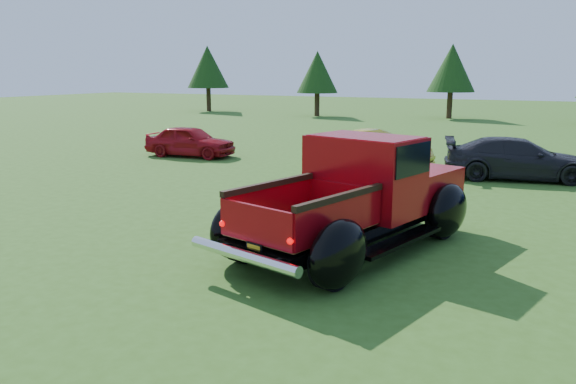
{
  "coord_description": "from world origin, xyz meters",
  "views": [
    {
      "loc": [
        4.0,
        -8.69,
        3.12
      ],
      "look_at": [
        -0.32,
        0.2,
        1.0
      ],
      "focal_mm": 35.0,
      "sensor_mm": 36.0,
      "label": 1
    }
  ],
  "objects_px": {
    "show_car_red": "(190,141)",
    "show_car_grey": "(518,159)",
    "show_car_yellow": "(375,149)",
    "tree_far_west": "(208,67)",
    "tree_mid_left": "(452,68)",
    "pickup_truck": "(364,193)",
    "tree_west": "(317,72)"
  },
  "relations": [
    {
      "from": "tree_mid_left",
      "to": "pickup_truck",
      "type": "bearing_deg",
      "value": -82.65
    },
    {
      "from": "tree_west",
      "to": "show_car_yellow",
      "type": "distance_m",
      "value": 22.52
    },
    {
      "from": "show_car_grey",
      "to": "pickup_truck",
      "type": "bearing_deg",
      "value": 153.82
    },
    {
      "from": "tree_mid_left",
      "to": "show_car_grey",
      "type": "height_order",
      "value": "tree_mid_left"
    },
    {
      "from": "tree_far_west",
      "to": "pickup_truck",
      "type": "relative_size",
      "value": 0.9
    },
    {
      "from": "show_car_grey",
      "to": "tree_mid_left",
      "type": "bearing_deg",
      "value": 3.19
    },
    {
      "from": "tree_west",
      "to": "tree_far_west",
      "type": "bearing_deg",
      "value": 174.29
    },
    {
      "from": "tree_west",
      "to": "show_car_grey",
      "type": "relative_size",
      "value": 1.09
    },
    {
      "from": "show_car_yellow",
      "to": "show_car_grey",
      "type": "xyz_separation_m",
      "value": [
        4.44,
        -0.18,
        0.0
      ]
    },
    {
      "from": "tree_west",
      "to": "show_car_yellow",
      "type": "height_order",
      "value": "tree_west"
    },
    {
      "from": "show_car_red",
      "to": "show_car_grey",
      "type": "height_order",
      "value": "show_car_grey"
    },
    {
      "from": "tree_west",
      "to": "show_car_grey",
      "type": "distance_m",
      "value": 25.05
    },
    {
      "from": "pickup_truck",
      "to": "show_car_yellow",
      "type": "relative_size",
      "value": 1.55
    },
    {
      "from": "show_car_red",
      "to": "pickup_truck",
      "type": "bearing_deg",
      "value": -134.05
    },
    {
      "from": "pickup_truck",
      "to": "show_car_grey",
      "type": "relative_size",
      "value": 1.36
    },
    {
      "from": "show_car_red",
      "to": "tree_far_west",
      "type": "bearing_deg",
      "value": 27.5
    },
    {
      "from": "tree_mid_left",
      "to": "show_car_grey",
      "type": "distance_m",
      "value": 22.9
    },
    {
      "from": "tree_far_west",
      "to": "show_car_grey",
      "type": "height_order",
      "value": "tree_far_west"
    },
    {
      "from": "tree_far_west",
      "to": "tree_mid_left",
      "type": "xyz_separation_m",
      "value": [
        19.0,
        1.0,
        -0.14
      ]
    },
    {
      "from": "tree_far_west",
      "to": "pickup_truck",
      "type": "height_order",
      "value": "tree_far_west"
    },
    {
      "from": "tree_west",
      "to": "show_car_grey",
      "type": "bearing_deg",
      "value": -53.16
    },
    {
      "from": "show_car_red",
      "to": "tree_mid_left",
      "type": "bearing_deg",
      "value": -18.52
    },
    {
      "from": "show_car_red",
      "to": "show_car_grey",
      "type": "distance_m",
      "value": 11.45
    },
    {
      "from": "tree_far_west",
      "to": "tree_mid_left",
      "type": "relative_size",
      "value": 1.04
    },
    {
      "from": "tree_far_west",
      "to": "show_car_grey",
      "type": "bearing_deg",
      "value": -40.02
    },
    {
      "from": "pickup_truck",
      "to": "show_car_red",
      "type": "distance_m",
      "value": 12.13
    },
    {
      "from": "show_car_red",
      "to": "show_car_yellow",
      "type": "height_order",
      "value": "show_car_yellow"
    },
    {
      "from": "tree_mid_left",
      "to": "show_car_red",
      "type": "xyz_separation_m",
      "value": [
        -5.5,
        -22.41,
        -2.8
      ]
    },
    {
      "from": "tree_far_west",
      "to": "tree_west",
      "type": "xyz_separation_m",
      "value": [
        10.0,
        -1.0,
        -0.41
      ]
    },
    {
      "from": "show_car_yellow",
      "to": "tree_far_west",
      "type": "bearing_deg",
      "value": 48.5
    },
    {
      "from": "tree_west",
      "to": "show_car_grey",
      "type": "xyz_separation_m",
      "value": [
        14.94,
        -19.95,
        -2.5
      ]
    },
    {
      "from": "tree_mid_left",
      "to": "show_car_grey",
      "type": "relative_size",
      "value": 1.18
    }
  ]
}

